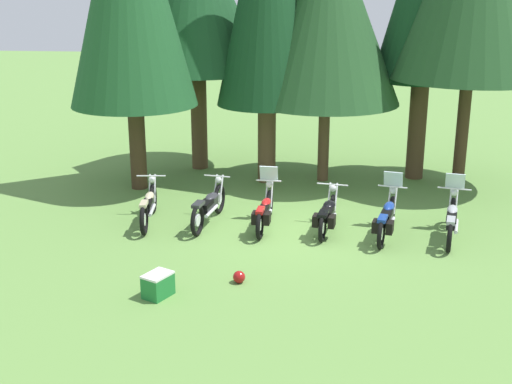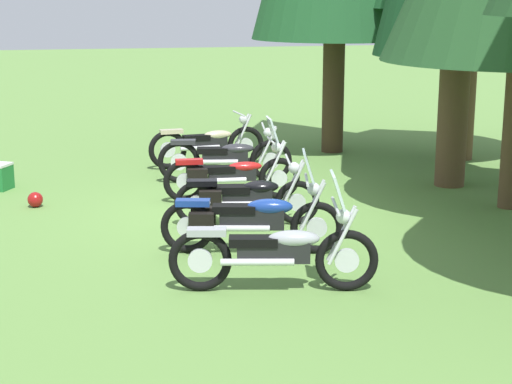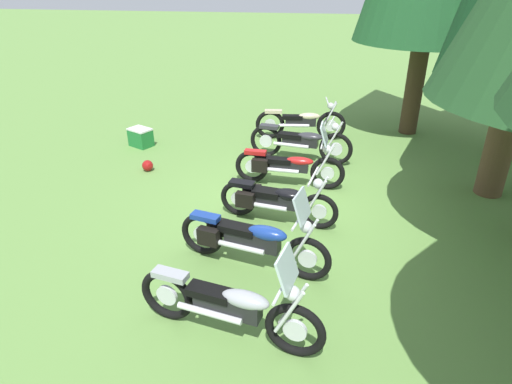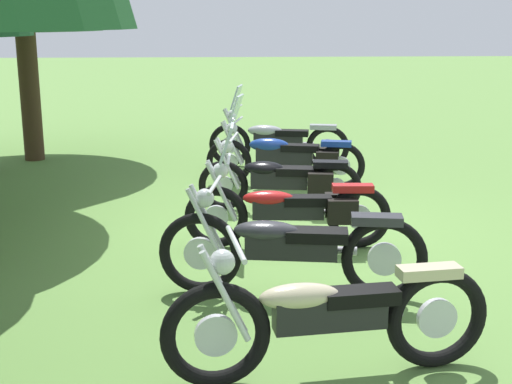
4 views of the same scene
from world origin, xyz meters
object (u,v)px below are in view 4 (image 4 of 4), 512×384
motorcycle_1 (290,247)px  motorcycle_5 (276,139)px  motorcycle_2 (291,208)px  motorcycle_3 (283,179)px  motorcycle_4 (286,156)px  motorcycle_0 (327,316)px

motorcycle_1 → motorcycle_5: size_ratio=1.01×
motorcycle_2 → motorcycle_5: bearing=-89.8°
motorcycle_3 → motorcycle_5: 2.81m
motorcycle_2 → motorcycle_4: 2.85m
motorcycle_2 → motorcycle_4: (2.83, -0.27, 0.03)m
motorcycle_0 → motorcycle_1: bearing=-92.8°
motorcycle_0 → motorcycle_2: size_ratio=1.03×
motorcycle_2 → motorcycle_4: size_ratio=0.96×
motorcycle_2 → motorcycle_5: (4.28, -0.26, 0.03)m
motorcycle_5 → motorcycle_2: bearing=98.5°
motorcycle_2 → motorcycle_0: bearing=91.9°
motorcycle_5 → motorcycle_0: bearing=99.2°
motorcycle_0 → motorcycle_4: 5.67m
motorcycle_0 → motorcycle_5: 7.11m
motorcycle_0 → motorcycle_2: bearing=-97.9°
motorcycle_1 → motorcycle_5: bearing=-85.1°
motorcycle_4 → motorcycle_5: size_ratio=1.00×
motorcycle_0 → motorcycle_2: motorcycle_2 is taller
motorcycle_3 → motorcycle_4: (1.35, -0.19, 0.04)m
motorcycle_0 → motorcycle_5: motorcycle_5 is taller
motorcycle_1 → motorcycle_4: (4.20, -0.44, 0.01)m
motorcycle_0 → motorcycle_2: 2.82m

